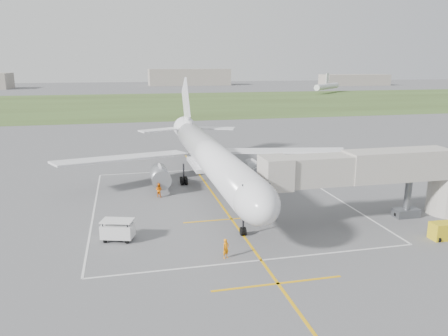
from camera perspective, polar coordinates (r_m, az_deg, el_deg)
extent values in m
plane|color=#545456|center=(54.67, -1.59, -3.16)|extent=(700.00, 700.00, 0.00)
cube|color=#384B21|center=(182.32, -9.91, 8.33)|extent=(700.00, 120.00, 0.02)
cube|color=#E5A40D|center=(50.00, -0.43, -4.75)|extent=(0.25, 60.00, 0.01)
cube|color=#E5A40D|center=(33.17, 7.06, -14.74)|extent=(10.00, 0.25, 0.01)
cube|color=#E5A40D|center=(45.41, 0.97, -6.67)|extent=(10.00, 0.25, 0.01)
cube|color=silver|center=(66.07, -3.68, -0.26)|extent=(28.00, 0.20, 0.01)
cube|color=silver|center=(36.54, 4.86, -11.90)|extent=(28.00, 0.20, 0.01)
cube|color=silver|center=(49.98, -16.62, -5.34)|extent=(0.20, 32.00, 0.01)
cube|color=silver|center=(55.52, 13.60, -3.28)|extent=(0.20, 32.00, 0.01)
cylinder|color=silver|center=(53.56, -1.62, 1.45)|extent=(3.80, 36.00, 3.80)
ellipsoid|color=silver|center=(36.67, 4.04, -4.25)|extent=(3.80, 7.22, 3.80)
cube|color=black|center=(35.54, 4.50, -3.06)|extent=(2.40, 1.60, 0.99)
cone|color=silver|center=(73.39, -4.84, 4.99)|extent=(3.80, 6.00, 3.80)
cube|color=silver|center=(62.21, 6.79, 2.25)|extent=(17.93, 11.24, 1.23)
cube|color=silver|center=(58.58, -12.93, 1.31)|extent=(17.93, 11.24, 1.23)
cube|color=silver|center=(56.77, -2.22, 0.54)|extent=(4.20, 8.00, 0.50)
cube|color=silver|center=(73.57, -4.99, 8.38)|extent=(0.30, 7.89, 8.65)
cube|color=silver|center=(71.74, -4.69, 5.85)|extent=(0.35, 5.00, 1.20)
cube|color=silver|center=(73.78, -1.57, 5.24)|extent=(7.85, 5.03, 0.20)
cube|color=silver|center=(72.58, -8.10, 4.97)|extent=(7.85, 5.03, 0.20)
cylinder|color=gray|center=(58.00, 3.91, -0.27)|extent=(2.30, 4.20, 2.30)
cube|color=silver|center=(57.54, 4.01, 0.43)|extent=(0.25, 2.40, 1.20)
cylinder|color=gray|center=(55.73, -8.38, -0.96)|extent=(2.30, 4.20, 2.30)
cube|color=silver|center=(55.25, -8.38, -0.23)|extent=(0.25, 2.40, 1.20)
cylinder|color=black|center=(40.88, 2.52, -7.07)|extent=(0.18, 0.18, 2.60)
cylinder|color=black|center=(41.18, 2.36, -8.26)|extent=(0.28, 0.80, 0.80)
cylinder|color=black|center=(41.24, 2.65, -8.23)|extent=(0.28, 0.80, 0.80)
cylinder|color=black|center=(59.15, 0.28, -0.47)|extent=(0.22, 0.22, 2.80)
cylinder|color=black|center=(58.99, 0.09, -1.43)|extent=(0.32, 0.96, 0.96)
cylinder|color=black|center=(59.11, 0.62, -1.40)|extent=(0.32, 0.96, 0.96)
cylinder|color=black|center=(59.65, -0.06, -1.26)|extent=(0.32, 0.96, 0.96)
cylinder|color=black|center=(59.77, 0.46, -1.23)|extent=(0.32, 0.96, 0.96)
cylinder|color=black|center=(58.12, -5.29, -0.78)|extent=(0.22, 0.22, 2.80)
cylinder|color=black|center=(57.98, -5.50, -1.76)|extent=(0.32, 0.96, 0.96)
cylinder|color=black|center=(58.05, -4.95, -1.73)|extent=(0.32, 0.96, 0.96)
cylinder|color=black|center=(58.65, -5.59, -1.58)|extent=(0.32, 0.96, 0.96)
cylinder|color=black|center=(58.72, -5.05, -1.55)|extent=(0.32, 0.96, 0.96)
cube|color=#9F998F|center=(43.16, 12.17, -0.29)|extent=(11.09, 2.90, 2.80)
cube|color=#9F998F|center=(47.47, 21.74, 0.41)|extent=(11.09, 3.10, 3.00)
cube|color=#9F998F|center=(41.52, 6.73, -0.62)|extent=(2.60, 3.40, 3.00)
cylinder|color=#56595E|center=(49.23, 22.86, -3.59)|extent=(0.70, 0.70, 4.20)
cube|color=#56595E|center=(49.71, 22.68, -5.41)|extent=(2.60, 1.40, 0.90)
cylinder|color=black|center=(49.17, 21.72, -5.64)|extent=(0.70, 0.30, 0.70)
cylinder|color=black|center=(50.31, 23.60, -5.39)|extent=(0.70, 0.30, 0.70)
cube|color=gold|center=(44.87, 26.62, -7.36)|extent=(2.12, 1.40, 1.57)
cylinder|color=black|center=(44.21, 26.25, -8.39)|extent=(0.22, 0.46, 0.46)
cube|color=silver|center=(40.96, -13.71, -7.94)|extent=(3.18, 2.46, 1.23)
cube|color=silver|center=(40.63, -13.78, -6.69)|extent=(3.18, 2.46, 0.09)
cylinder|color=black|center=(40.66, -15.53, -7.88)|extent=(0.09, 0.09, 1.46)
cylinder|color=black|center=(39.96, -12.48, -8.08)|extent=(0.09, 0.09, 1.46)
cylinder|color=black|center=(41.83, -14.90, -7.23)|extent=(0.09, 0.09, 1.46)
cylinder|color=black|center=(41.15, -11.94, -7.41)|extent=(0.09, 0.09, 1.46)
cylinder|color=black|center=(41.02, -15.27, -9.11)|extent=(0.33, 0.49, 0.45)
cylinder|color=black|center=(40.39, -12.54, -9.30)|extent=(0.33, 0.49, 0.45)
cylinder|color=black|center=(42.09, -14.71, -8.48)|extent=(0.33, 0.49, 0.45)
cylinder|color=black|center=(41.48, -12.05, -8.66)|extent=(0.33, 0.49, 0.45)
imported|color=orange|center=(36.47, 0.24, -10.48)|extent=(0.73, 0.64, 1.67)
imported|color=orange|center=(53.02, -8.51, -2.87)|extent=(1.06, 1.01, 1.72)
cube|color=gray|center=(335.30, -4.58, 11.75)|extent=(60.00, 20.00, 12.00)
cube|color=gray|center=(346.40, 16.66, 10.97)|extent=(50.00, 18.00, 8.00)
cylinder|color=silver|center=(252.04, 13.30, 10.33)|extent=(24.96, 24.82, 3.20)
cube|color=silver|center=(251.87, 13.36, 11.35)|extent=(3.05, 3.03, 5.50)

